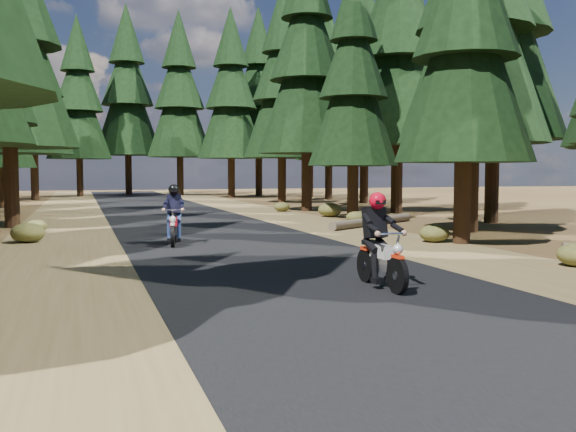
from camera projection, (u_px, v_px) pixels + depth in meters
name	position (u px, v px, depth m)	size (l,w,h in m)	color
ground	(313.00, 281.00, 11.73)	(120.00, 120.00, 0.00)	#453018
road	(246.00, 249.00, 16.48)	(6.00, 100.00, 0.01)	black
shoulder_l	(56.00, 257.00, 15.06)	(3.20, 100.00, 0.01)	brown
shoulder_r	(406.00, 243.00, 17.90)	(3.20, 100.00, 0.01)	brown
pine_forest	(163.00, 50.00, 31.14)	(34.59, 55.08, 16.32)	black
log_near	(373.00, 221.00, 23.76)	(0.32, 0.32, 5.57)	#4C4233
understory_shrubs	(248.00, 229.00, 19.48)	(15.11, 28.84, 0.63)	#474C1E
rider_lead	(381.00, 256.00, 10.99)	(0.56, 1.84, 1.64)	beige
rider_follow	(174.00, 225.00, 17.42)	(0.89, 1.92, 1.65)	maroon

